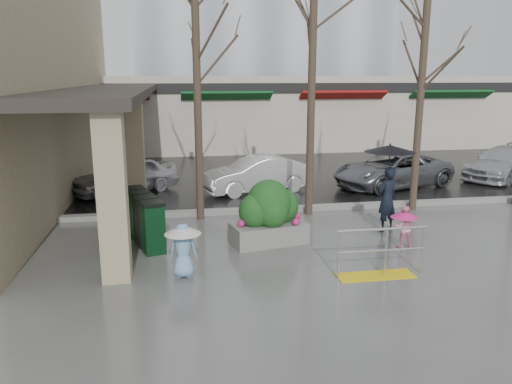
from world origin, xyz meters
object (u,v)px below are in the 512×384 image
object	(u,v)px
tree_midwest	(313,30)
news_boxes	(143,218)
woman	(388,178)
planter	(269,213)
child_pink	(404,223)
car_c	(392,170)
tree_west	(196,34)
car_b	(257,175)
tree_mideast	(424,45)
handrail	(379,259)
child_blue	(183,244)
car_d	(504,163)
car_a	(125,175)

from	to	relation	value
tree_midwest	news_boxes	xyz separation A→B (m)	(-4.68, -1.83, -4.62)
tree_midwest	woman	world-z (taller)	tree_midwest
woman	planter	bearing A→B (deg)	-15.93
tree_midwest	child_pink	bearing A→B (deg)	-66.21
planter	car_c	size ratio (longest dim) A/B	0.43
tree_west	child_pink	world-z (taller)	tree_west
tree_west	planter	world-z (taller)	tree_west
car_b	tree_midwest	bearing A→B (deg)	3.32
tree_mideast	child_pink	xyz separation A→B (m)	(-1.87, -3.24, -4.26)
tree_midwest	handrail	bearing A→B (deg)	-88.09
child_blue	news_boxes	world-z (taller)	news_boxes
tree_mideast	car_b	distance (m)	6.80
woman	car_b	xyz separation A→B (m)	(-2.62, 4.99, -0.78)
handrail	car_d	distance (m)	12.37
child_blue	tree_west	bearing A→B (deg)	-91.48
car_a	car_c	xyz separation A→B (m)	(9.61, -0.59, 0.00)
child_blue	tree_midwest	bearing A→B (deg)	-125.80
tree_midwest	car_d	distance (m)	10.84
planter	news_boxes	distance (m)	3.08
tree_midwest	tree_mideast	distance (m)	3.32
planter	car_d	size ratio (longest dim) A/B	0.45
woman	car_b	size ratio (longest dim) A/B	0.61
child_blue	car_b	xyz separation A→B (m)	(2.73, 7.25, -0.07)
tree_mideast	car_a	bearing A→B (deg)	157.51
child_blue	woman	bearing A→B (deg)	-150.68
news_boxes	car_a	world-z (taller)	car_a
car_a	child_blue	bearing A→B (deg)	-18.37
woman	car_b	world-z (taller)	woman
tree_mideast	car_b	size ratio (longest dim) A/B	1.70
news_boxes	car_a	xyz separation A→B (m)	(-0.91, 5.52, 0.02)
child_pink	planter	xyz separation A→B (m)	(-3.09, 0.86, 0.16)
tree_west	tree_mideast	xyz separation A→B (m)	(6.50, 0.00, -0.22)
tree_midwest	planter	world-z (taller)	tree_midwest
tree_mideast	child_blue	xyz separation A→B (m)	(-7.07, -4.17, -4.16)
handrail	child_pink	xyz separation A→B (m)	(1.27, 1.56, 0.23)
child_pink	child_blue	world-z (taller)	child_blue
planter	handrail	bearing A→B (deg)	-53.06
planter	car_b	bearing A→B (deg)	83.55
tree_mideast	car_c	xyz separation A→B (m)	(0.71, 3.09, -4.23)
car_c	woman	bearing A→B (deg)	-43.22
woman	child_pink	size ratio (longest dim) A/B	2.27
tree_midwest	child_pink	distance (m)	5.83
planter	news_boxes	world-z (taller)	planter
handrail	tree_midwest	size ratio (longest dim) A/B	0.27
child_blue	news_boxes	xyz separation A→B (m)	(-0.91, 2.34, -0.09)
car_a	car_c	distance (m)	9.63
tree_west	woman	xyz separation A→B (m)	(4.78, -1.90, -3.67)
car_c	planter	bearing A→B (deg)	-63.30
tree_midwest	car_a	xyz separation A→B (m)	(-5.60, 3.68, -4.60)
child_blue	car_c	distance (m)	10.64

